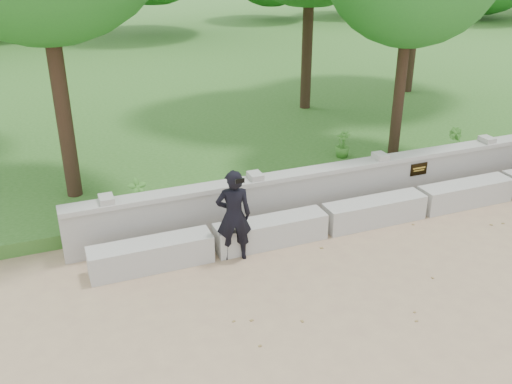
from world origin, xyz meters
The scene contains 8 objects.
ground centered at (0.00, 0.00, 0.00)m, with size 80.00×80.00×0.00m, color tan.
lawn centered at (0.00, 14.00, 0.12)m, with size 40.00×22.00×0.25m, color #2C5B1B.
concrete_bench centered at (0.00, 1.90, 0.22)m, with size 11.90×0.45×0.45m.
parapet_wall centered at (0.00, 2.60, 0.46)m, with size 12.50×0.35×0.90m.
man_main centered at (-3.72, 1.70, 0.76)m, with size 0.62×0.57×1.51m.
shrub_a centered at (-4.89, 3.30, 0.58)m, with size 0.35×0.23×0.66m, color #43852D.
shrub_b centered at (2.07, 3.53, 0.57)m, with size 0.35×0.28×0.64m, color #43852D.
shrub_d centered at (-0.24, 4.41, 0.54)m, with size 0.33×0.29×0.58m, color #43852D.
Camera 1 is at (-6.30, -5.71, 4.77)m, focal length 40.00 mm.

